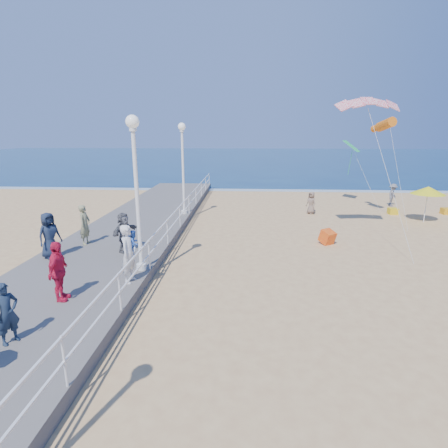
# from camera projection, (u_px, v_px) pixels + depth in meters

# --- Properties ---
(ground) EXTENTS (160.00, 160.00, 0.00)m
(ground) POSITION_uv_depth(u_px,v_px,m) (291.00, 283.00, 12.35)
(ground) COLOR tan
(ground) RESTS_ON ground
(ocean) EXTENTS (160.00, 90.00, 0.05)m
(ocean) POSITION_uv_depth(u_px,v_px,m) (253.00, 158.00, 75.12)
(ocean) COLOR navy
(ocean) RESTS_ON ground
(surf_line) EXTENTS (160.00, 1.20, 0.04)m
(surf_line) POSITION_uv_depth(u_px,v_px,m) (263.00, 190.00, 32.14)
(surf_line) COLOR silver
(surf_line) RESTS_ON ground
(boardwalk) EXTENTS (5.00, 44.00, 0.40)m
(boardwalk) POSITION_uv_depth(u_px,v_px,m) (84.00, 273.00, 12.74)
(boardwalk) COLOR slate
(boardwalk) RESTS_ON ground
(railing) EXTENTS (0.05, 42.00, 0.55)m
(railing) POSITION_uv_depth(u_px,v_px,m) (149.00, 247.00, 12.33)
(railing) COLOR white
(railing) RESTS_ON boardwalk
(lamp_post_mid) EXTENTS (0.44, 0.44, 5.32)m
(lamp_post_mid) POSITION_uv_depth(u_px,v_px,m) (136.00, 178.00, 11.74)
(lamp_post_mid) COLOR white
(lamp_post_mid) RESTS_ON boardwalk
(lamp_post_far) EXTENTS (0.44, 0.44, 5.32)m
(lamp_post_far) POSITION_uv_depth(u_px,v_px,m) (183.00, 159.00, 20.43)
(lamp_post_far) COLOR white
(lamp_post_far) RESTS_ON boardwalk
(woman_holding_toddler) EXTENTS (0.56, 0.76, 1.93)m
(woman_holding_toddler) POSITION_uv_depth(u_px,v_px,m) (129.00, 254.00, 11.27)
(woman_holding_toddler) COLOR silver
(woman_holding_toddler) RESTS_ON boardwalk
(toddler_held) EXTENTS (0.38, 0.46, 0.86)m
(toddler_held) POSITION_uv_depth(u_px,v_px,m) (134.00, 243.00, 11.33)
(toddler_held) COLOR blue
(toddler_held) RESTS_ON boardwalk
(spectator_0) EXTENTS (0.57, 0.65, 1.49)m
(spectator_0) POSITION_uv_depth(u_px,v_px,m) (7.00, 313.00, 7.98)
(spectator_0) COLOR #1B293D
(spectator_0) RESTS_ON boardwalk
(spectator_3) EXTENTS (0.52, 1.08, 1.79)m
(spectator_3) POSITION_uv_depth(u_px,v_px,m) (58.00, 272.00, 10.01)
(spectator_3) COLOR red
(spectator_3) RESTS_ON boardwalk
(spectator_4) EXTENTS (0.94, 1.05, 1.81)m
(spectator_4) POSITION_uv_depth(u_px,v_px,m) (49.00, 235.00, 13.51)
(spectator_4) COLOR #1A243A
(spectator_4) RESTS_ON boardwalk
(spectator_5) EXTENTS (1.02, 1.58, 1.63)m
(spectator_5) POSITION_uv_depth(u_px,v_px,m) (124.00, 232.00, 14.26)
(spectator_5) COLOR #4E4F53
(spectator_5) RESTS_ON boardwalk
(spectator_6) EXTENTS (0.44, 0.65, 1.75)m
(spectator_6) POSITION_uv_depth(u_px,v_px,m) (85.00, 225.00, 15.19)
(spectator_6) COLOR gray
(spectator_6) RESTS_ON boardwalk
(beach_walker_a) EXTENTS (1.13, 1.21, 1.64)m
(beach_walker_a) POSITION_uv_depth(u_px,v_px,m) (393.00, 195.00, 25.06)
(beach_walker_a) COLOR slate
(beach_walker_a) RESTS_ON ground
(beach_walker_c) EXTENTS (0.80, 0.85, 1.46)m
(beach_walker_c) POSITION_uv_depth(u_px,v_px,m) (311.00, 203.00, 22.78)
(beach_walker_c) COLOR #7C6656
(beach_walker_c) RESTS_ON ground
(box_kite) EXTENTS (0.85, 0.89, 0.74)m
(box_kite) POSITION_uv_depth(u_px,v_px,m) (327.00, 238.00, 16.58)
(box_kite) COLOR red
(box_kite) RESTS_ON ground
(beach_umbrella) EXTENTS (1.90, 1.90, 2.14)m
(beach_umbrella) POSITION_uv_depth(u_px,v_px,m) (428.00, 190.00, 20.30)
(beach_umbrella) COLOR white
(beach_umbrella) RESTS_ON ground
(beach_chair_left) EXTENTS (0.55, 0.55, 0.40)m
(beach_chair_left) POSITION_uv_depth(u_px,v_px,m) (393.00, 211.00, 22.78)
(beach_chair_left) COLOR gold
(beach_chair_left) RESTS_ON ground
(beach_chair_right) EXTENTS (0.55, 0.55, 0.40)m
(beach_chair_right) POSITION_uv_depth(u_px,v_px,m) (446.00, 211.00, 22.77)
(beach_chair_right) COLOR orange
(beach_chair_right) RESTS_ON ground
(kite_parafoil) EXTENTS (2.88, 0.94, 0.65)m
(kite_parafoil) POSITION_uv_depth(u_px,v_px,m) (368.00, 101.00, 16.05)
(kite_parafoil) COLOR red
(kite_windsock) EXTENTS (0.96, 2.39, 1.02)m
(kite_windsock) POSITION_uv_depth(u_px,v_px,m) (386.00, 124.00, 20.16)
(kite_windsock) COLOR orange
(kite_diamond_green) EXTENTS (1.57, 1.69, 0.81)m
(kite_diamond_green) POSITION_uv_depth(u_px,v_px,m) (352.00, 146.00, 25.36)
(kite_diamond_green) COLOR #2AC45E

